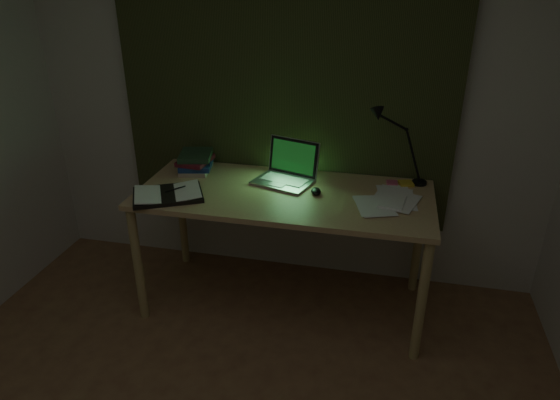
# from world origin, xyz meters

# --- Properties ---
(wall_back) EXTENTS (3.50, 0.00, 2.50)m
(wall_back) POSITION_xyz_m (0.00, 2.00, 1.25)
(wall_back) COLOR beige
(wall_back) RESTS_ON ground
(curtain) EXTENTS (2.20, 0.06, 2.00)m
(curtain) POSITION_xyz_m (0.00, 1.96, 1.45)
(curtain) COLOR #2A3219
(curtain) RESTS_ON wall_back
(desk) EXTENTS (1.79, 0.78, 0.82)m
(desk) POSITION_xyz_m (0.10, 1.53, 0.41)
(desk) COLOR tan
(desk) RESTS_ON floor
(laptop) EXTENTS (0.46, 0.49, 0.25)m
(laptop) POSITION_xyz_m (0.06, 1.66, 0.94)
(laptop) COLOR #B1B1B6
(laptop) RESTS_ON desk
(open_textbook) EXTENTS (0.49, 0.44, 0.03)m
(open_textbook) POSITION_xyz_m (-0.57, 1.32, 0.83)
(open_textbook) COLOR white
(open_textbook) RESTS_ON desk
(book_stack) EXTENTS (0.22, 0.26, 0.13)m
(book_stack) POSITION_xyz_m (-0.55, 1.74, 0.88)
(book_stack) COLOR white
(book_stack) RESTS_ON desk
(loose_papers) EXTENTS (0.35, 0.37, 0.02)m
(loose_papers) POSITION_xyz_m (0.69, 1.53, 0.83)
(loose_papers) COLOR silver
(loose_papers) RESTS_ON desk
(mouse) EXTENTS (0.08, 0.10, 0.03)m
(mouse) POSITION_xyz_m (0.29, 1.55, 0.83)
(mouse) COLOR black
(mouse) RESTS_ON desk
(sticky_yellow) EXTENTS (0.10, 0.10, 0.02)m
(sticky_yellow) POSITION_xyz_m (0.82, 1.81, 0.82)
(sticky_yellow) COLOR gold
(sticky_yellow) RESTS_ON desk
(sticky_pink) EXTENTS (0.07, 0.07, 0.01)m
(sticky_pink) POSITION_xyz_m (0.73, 1.81, 0.82)
(sticky_pink) COLOR #CF506E
(sticky_pink) RESTS_ON desk
(desk_lamp) EXTENTS (0.35, 0.28, 0.50)m
(desk_lamp) POSITION_xyz_m (0.90, 1.84, 1.06)
(desk_lamp) COLOR black
(desk_lamp) RESTS_ON desk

